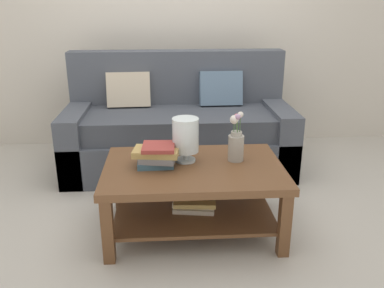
% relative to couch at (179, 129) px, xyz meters
% --- Properties ---
extents(ground_plane, '(10.00, 10.00, 0.00)m').
position_rel_couch_xyz_m(ground_plane, '(0.03, -0.87, -0.36)').
color(ground_plane, '#B7B2A8').
extents(back_wall, '(6.40, 0.12, 2.70)m').
position_rel_couch_xyz_m(back_wall, '(0.03, 0.78, 0.99)').
color(back_wall, beige).
rests_on(back_wall, ground).
extents(couch, '(2.04, 0.90, 1.06)m').
position_rel_couch_xyz_m(couch, '(0.00, 0.00, 0.00)').
color(couch, '#474C56').
rests_on(couch, ground).
extents(coffee_table, '(1.19, 0.79, 0.48)m').
position_rel_couch_xyz_m(coffee_table, '(0.06, -1.15, -0.02)').
color(coffee_table, brown).
rests_on(coffee_table, ground).
extents(book_stack_main, '(0.32, 0.22, 0.15)m').
position_rel_couch_xyz_m(book_stack_main, '(-0.18, -1.14, 0.19)').
color(book_stack_main, '#3D6075').
rests_on(book_stack_main, coffee_table).
extents(glass_hurricane_vase, '(0.18, 0.18, 0.30)m').
position_rel_couch_xyz_m(glass_hurricane_vase, '(0.01, -1.07, 0.29)').
color(glass_hurricane_vase, silver).
rests_on(glass_hurricane_vase, coffee_table).
extents(flower_pitcher, '(0.11, 0.11, 0.34)m').
position_rel_couch_xyz_m(flower_pitcher, '(0.35, -1.07, 0.24)').
color(flower_pitcher, '#9E998E').
rests_on(flower_pitcher, coffee_table).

